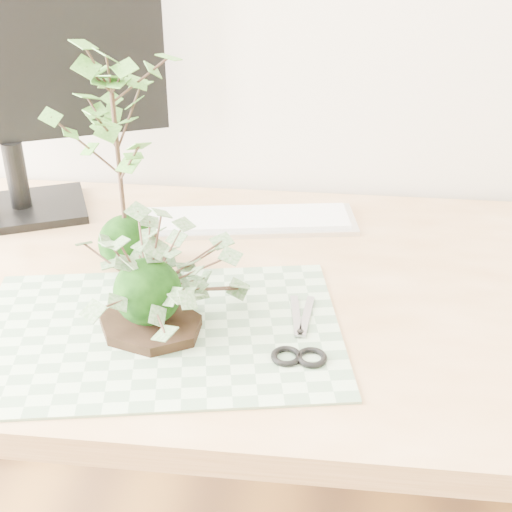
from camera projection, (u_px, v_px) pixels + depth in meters
name	position (u px, v px, depth m)	size (l,w,h in m)	color
desk	(226.00, 330.00, 1.13)	(1.60, 0.70, 0.74)	tan
cutting_mat	(160.00, 332.00, 0.97)	(0.49, 0.32, 0.00)	slate
stone_dish	(151.00, 325.00, 0.96)	(0.15, 0.15, 0.01)	black
ivy_kokedama	(145.00, 264.00, 0.92)	(0.29, 0.29, 0.18)	black
maple_kokedama	(113.00, 108.00, 1.00)	(0.26, 0.26, 0.37)	black
keyboard	(245.00, 220.00, 1.25)	(0.40, 0.18, 0.02)	silver
scissors	(299.00, 347.00, 0.93)	(0.07, 0.16, 0.01)	gray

